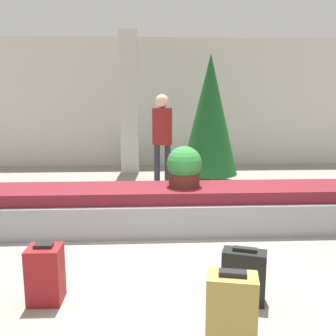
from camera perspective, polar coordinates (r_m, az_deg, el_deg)
name	(u,v)px	position (r m, az deg, el deg)	size (l,w,h in m)	color
ground_plane	(176,279)	(3.70, 1.21, -16.62)	(18.00, 18.00, 0.00)	gray
back_wall	(158,103)	(9.65, -1.49, 9.89)	(18.00, 0.06, 3.20)	beige
carousel	(168,208)	(4.98, 0.00, -6.13)	(8.81, 0.92, 0.56)	gray
pillar	(129,103)	(8.78, -5.93, 9.79)	(0.41, 0.41, 3.20)	beige
suitcase_0	(244,276)	(3.31, 11.47, -15.83)	(0.40, 0.28, 0.48)	black
suitcase_1	(45,274)	(3.40, -18.19, -15.12)	(0.28, 0.25, 0.51)	maroon
suitcase_3	(231,322)	(2.55, 9.59, -22.13)	(0.34, 0.25, 0.66)	#A3843D
potted_plant_0	(184,167)	(4.89, 2.50, 0.10)	(0.46, 0.46, 0.53)	#4C2319
traveler_0	(162,133)	(6.95, -0.89, 5.38)	(0.37, 0.33, 1.78)	#282833
decorated_tree	(210,115)	(7.62, 6.39, 8.03)	(1.15, 1.15, 2.58)	#4C331E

